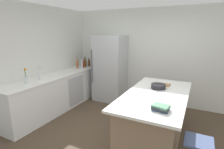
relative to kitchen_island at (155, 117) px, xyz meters
The scene contains 18 objects.
ground_plane 0.75m from the kitchen_island, 143.34° to the right, with size 7.20×7.20×0.00m, color #4C3D2D.
wall_rear 2.13m from the kitchen_island, 103.79° to the left, with size 6.00×0.10×2.60m, color silver.
wall_left 3.05m from the kitchen_island, behind, with size 0.10×6.00×2.60m, color silver.
counter_run_left 2.58m from the kitchen_island, behind, with size 0.63×2.98×0.92m.
kitchen_island is the anchor object (origin of this frame).
refrigerator 2.31m from the kitchen_island, 138.34° to the left, with size 0.85×0.73×1.87m.
bar_stool 1.01m from the kitchen_island, 45.29° to the right, with size 0.36×0.36×0.64m.
sink_faucet 2.69m from the kitchen_island, behind, with size 0.15×0.05×0.30m.
flower_vase 2.71m from the kitchen_island, 167.30° to the right, with size 0.07×0.07×0.33m.
syrup_bottle 3.05m from the kitchen_island, 146.78° to the left, with size 0.06×0.06×0.26m.
gin_bottle 3.08m from the kitchen_island, 148.79° to the left, with size 0.07×0.07×0.29m.
whiskey_bottle 2.99m from the kitchen_island, 150.05° to the left, with size 0.08×0.08×0.28m.
hot_sauce_bottle 2.93m from the kitchen_island, 151.71° to the left, with size 0.05×0.05×0.20m.
soda_bottle 2.87m from the kitchen_island, 153.19° to the left, with size 0.07×0.07×0.30m.
vinegar_bottle 2.91m from the kitchen_island, 155.73° to the left, with size 0.05×0.05×0.33m.
cookbook_stack 0.85m from the kitchen_island, 72.60° to the right, with size 0.25×0.21×0.08m.
mixing_bowl 0.58m from the kitchen_island, 96.78° to the left, with size 0.27×0.27×0.08m.
cutting_board 0.74m from the kitchen_island, 91.66° to the left, with size 0.31×0.20×0.02m.
Camera 1 is at (1.08, -2.60, 1.96)m, focal length 28.29 mm.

